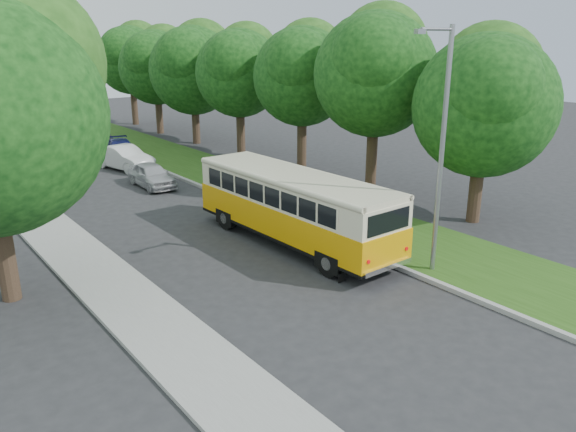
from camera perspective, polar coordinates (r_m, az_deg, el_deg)
ground at (r=18.58m, az=-0.13°, el=-6.52°), size 120.00×120.00×0.00m
curb at (r=24.31m, az=-0.54°, el=-0.39°), size 0.20×70.00×0.15m
grass_verge at (r=25.72m, az=3.64°, el=0.58°), size 4.50×70.00×0.13m
sidewalk at (r=20.70m, az=-19.53°, el=-4.80°), size 2.20×70.00×0.12m
treeline at (r=34.25m, az=-14.83°, el=14.30°), size 24.27×41.91×9.46m
lamppost_near at (r=18.46m, az=15.24°, el=6.93°), size 1.71×0.16×8.00m
lamppost_far at (r=30.20m, az=-26.95°, el=9.15°), size 1.71×0.16×7.50m
warning_sign at (r=26.76m, az=-24.09°, el=3.38°), size 0.56×0.10×2.50m
vintage_bus at (r=21.23m, az=0.57°, el=0.72°), size 2.69×9.62×2.84m
car_silver at (r=30.72m, az=-13.68°, el=4.06°), size 1.58×3.79×1.28m
car_white at (r=35.29m, az=-16.29°, el=5.71°), size 2.47×4.59×1.44m
car_blue at (r=38.18m, az=-16.59°, el=6.44°), size 2.69×4.72×1.29m
car_grey at (r=44.33m, az=-20.25°, el=7.67°), size 4.01×5.73×1.45m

